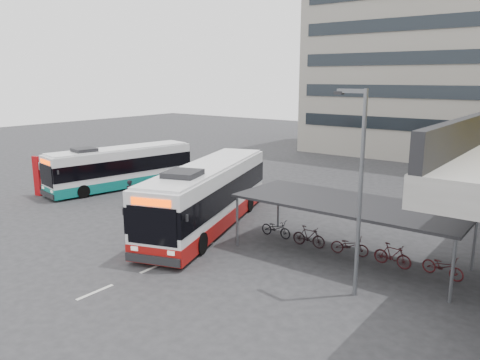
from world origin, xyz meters
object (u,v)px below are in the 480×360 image
Objects in this scene: bus_main at (208,196)px; pedestrian at (131,194)px; lamp_post at (359,182)px; bus_teal at (121,168)px.

bus_main reaches higher than pedestrian.
bus_teal is at bearing 172.50° from lamp_post.
bus_main is 11.46m from bus_teal.
bus_teal is 6.38× the size of pedestrian.
pedestrian is (-6.30, -0.04, -0.83)m from bus_main.
lamp_post reaches higher than pedestrian.
pedestrian is at bearing -22.57° from bus_teal.
pedestrian is (4.74, -3.10, -0.61)m from bus_teal.
lamp_post is at bearing -80.78° from pedestrian.
bus_main is 10.38m from lamp_post.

